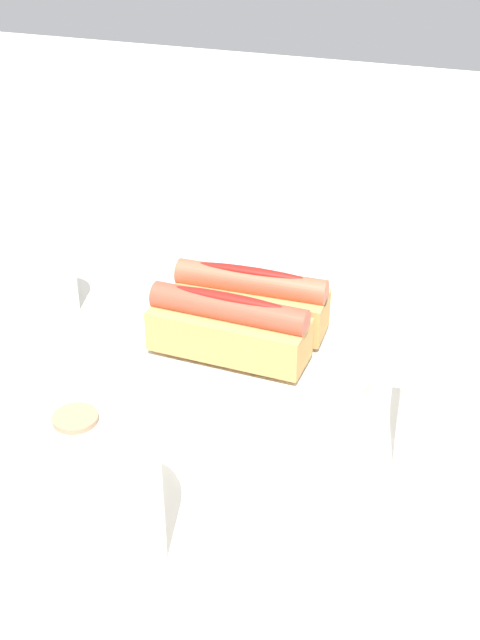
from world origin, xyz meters
name	(u,v)px	position (x,y,z in m)	size (l,w,h in m)	color
ground_plane	(248,369)	(0.00, 0.00, 0.00)	(2.40, 2.40, 0.00)	silver
serving_bowl	(240,352)	(0.01, 0.00, 0.02)	(0.27, 0.27, 0.04)	silver
hotdog_front	(251,300)	(0.01, -0.03, 0.07)	(0.15, 0.05, 0.06)	tan
hotdog_back	(229,327)	(0.01, 0.03, 0.07)	(0.15, 0.06, 0.06)	tan
water_glass	(45,278)	(0.25, -0.04, 0.04)	(0.07, 0.07, 0.09)	white
paper_towel_roll	(85,493)	(0.03, 0.27, 0.07)	(0.11, 0.11, 0.13)	white
napkin_box	(471,391)	(-0.21, 0.07, 0.07)	(0.11, 0.04, 0.15)	white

